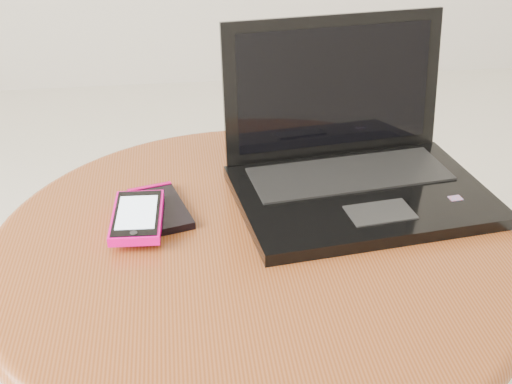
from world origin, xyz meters
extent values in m
cylinder|color=#6A3010|center=(-0.08, 0.07, 0.50)|extent=(0.61, 0.61, 0.03)
torus|color=#6A3010|center=(-0.08, 0.07, 0.50)|extent=(0.64, 0.64, 0.03)
cube|color=black|center=(0.07, 0.14, 0.52)|extent=(0.34, 0.26, 0.02)
cube|color=black|center=(0.06, 0.18, 0.53)|extent=(0.28, 0.13, 0.00)
cube|color=black|center=(0.07, 0.08, 0.53)|extent=(0.09, 0.06, 0.00)
cube|color=red|center=(0.18, 0.10, 0.53)|extent=(0.02, 0.01, 0.00)
cube|color=black|center=(0.05, 0.26, 0.62)|extent=(0.31, 0.07, 0.20)
cube|color=black|center=(0.05, 0.25, 0.63)|extent=(0.28, 0.05, 0.16)
cube|color=black|center=(-0.19, 0.14, 0.52)|extent=(0.09, 0.12, 0.01)
cube|color=#B70153|center=(-0.21, 0.19, 0.52)|extent=(0.06, 0.02, 0.00)
cube|color=#EC0083|center=(-0.22, 0.11, 0.53)|extent=(0.07, 0.11, 0.01)
cube|color=black|center=(-0.22, 0.11, 0.53)|extent=(0.06, 0.11, 0.00)
cube|color=silver|center=(-0.22, 0.11, 0.53)|extent=(0.05, 0.08, 0.00)
cylinder|color=black|center=(-0.22, 0.06, 0.53)|extent=(0.01, 0.01, 0.00)
camera|label=1|loc=(-0.17, -0.60, 0.95)|focal=46.98mm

